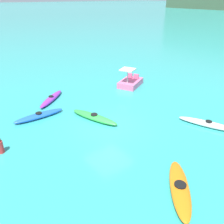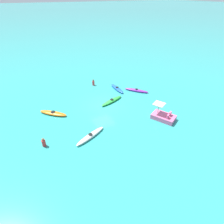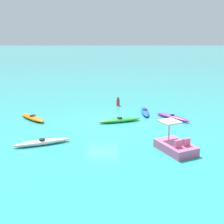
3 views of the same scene
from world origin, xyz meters
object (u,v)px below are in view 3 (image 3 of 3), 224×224
object	(u,v)px
kayak_blue	(145,112)
pedal_boat_pink	(175,146)
kayak_purple	(172,117)
kayak_orange	(33,118)
person_near_shore	(118,102)
kayak_white	(42,142)
kayak_green	(120,120)

from	to	relation	value
kayak_blue	pedal_boat_pink	xyz separation A→B (m)	(-0.80, 8.58, 0.17)
kayak_purple	kayak_orange	distance (m)	11.52
kayak_purple	kayak_blue	world-z (taller)	same
kayak_orange	person_near_shore	size ratio (longest dim) A/B	3.26
kayak_white	person_near_shore	bearing A→B (deg)	-115.24
kayak_purple	pedal_boat_pink	size ratio (longest dim) A/B	1.04
kayak_green	pedal_boat_pink	world-z (taller)	pedal_boat_pink
kayak_blue	pedal_boat_pink	world-z (taller)	pedal_boat_pink
kayak_orange	pedal_boat_pink	distance (m)	12.19
kayak_white	person_near_shore	xyz separation A→B (m)	(-4.95, -10.50, 0.22)
kayak_purple	pedal_boat_pink	world-z (taller)	pedal_boat_pink
kayak_green	person_near_shore	size ratio (longest dim) A/B	4.00
kayak_green	kayak_white	distance (m)	6.95
kayak_purple	kayak_green	xyz separation A→B (m)	(4.40, 0.89, 0.00)
kayak_green	kayak_white	bearing A→B (deg)	44.54
kayak_green	person_near_shore	distance (m)	5.63
kayak_purple	kayak_orange	size ratio (longest dim) A/B	1.02
person_near_shore	pedal_boat_pink	bearing A→B (deg)	105.22
kayak_purple	kayak_white	xyz separation A→B (m)	(9.36, 5.76, 0.00)
kayak_green	pedal_boat_pink	size ratio (longest dim) A/B	1.25
kayak_purple	person_near_shore	xyz separation A→B (m)	(4.41, -4.74, 0.22)
person_near_shore	kayak_white	bearing A→B (deg)	64.76
kayak_white	kayak_green	bearing A→B (deg)	-135.46
kayak_purple	kayak_blue	distance (m)	2.74
pedal_boat_pink	kayak_orange	bearing A→B (deg)	-32.78
kayak_white	pedal_boat_pink	distance (m)	8.16
kayak_orange	kayak_green	size ratio (longest dim) A/B	0.81
kayak_orange	kayak_blue	distance (m)	9.66
kayak_green	kayak_purple	bearing A→B (deg)	-168.64
kayak_orange	person_near_shore	xyz separation A→B (m)	(-7.11, -4.93, 0.22)
kayak_blue	person_near_shore	xyz separation A→B (m)	(2.34, -2.95, 0.22)
kayak_white	pedal_boat_pink	size ratio (longest dim) A/B	1.23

